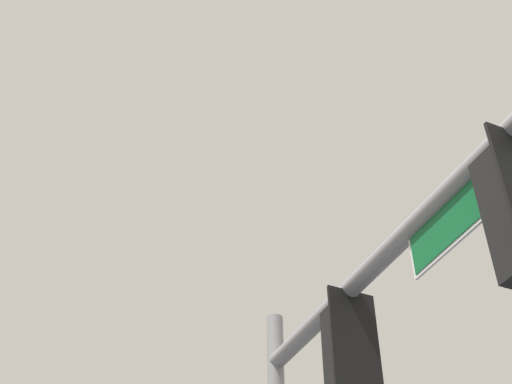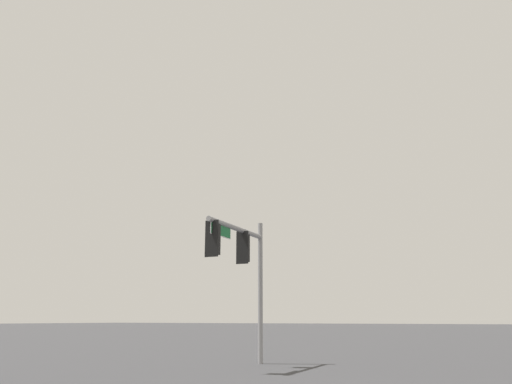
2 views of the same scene
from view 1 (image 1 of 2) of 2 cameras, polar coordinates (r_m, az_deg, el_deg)
The scene contains 1 object.
signal_pole_near at distance 6.76m, azimuth 8.67°, elevation -14.52°, with size 4.60×0.73×5.78m.
Camera 1 is at (-0.69, -9.68, 1.33)m, focal length 50.00 mm.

